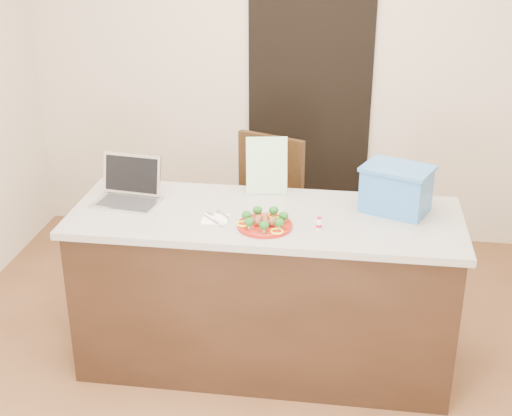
# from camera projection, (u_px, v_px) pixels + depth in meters

# --- Properties ---
(ground) EXTENTS (4.00, 4.00, 0.00)m
(ground) POSITION_uv_depth(u_px,v_px,m) (258.00, 386.00, 3.89)
(ground) COLOR brown
(ground) RESTS_ON ground
(room_shell) EXTENTS (4.00, 4.00, 4.00)m
(room_shell) POSITION_uv_depth(u_px,v_px,m) (259.00, 96.00, 3.24)
(room_shell) COLOR white
(room_shell) RESTS_ON ground
(doorway) EXTENTS (0.90, 0.02, 2.00)m
(doorway) POSITION_uv_depth(u_px,v_px,m) (309.00, 110.00, 5.27)
(doorway) COLOR black
(doorway) RESTS_ON ground
(island) EXTENTS (2.06, 0.76, 0.92)m
(island) POSITION_uv_depth(u_px,v_px,m) (265.00, 290.00, 3.93)
(island) COLOR black
(island) RESTS_ON ground
(plate) EXTENTS (0.28, 0.28, 0.02)m
(plate) POSITION_uv_depth(u_px,v_px,m) (265.00, 225.00, 3.59)
(plate) COLOR maroon
(plate) RESTS_ON island
(meatballs) EXTENTS (0.11, 0.11, 0.04)m
(meatballs) POSITION_uv_depth(u_px,v_px,m) (264.00, 221.00, 3.58)
(meatballs) COLOR brown
(meatballs) RESTS_ON plate
(broccoli) EXTENTS (0.24, 0.23, 0.04)m
(broccoli) POSITION_uv_depth(u_px,v_px,m) (265.00, 217.00, 3.57)
(broccoli) COLOR #124413
(broccoli) RESTS_ON plate
(pepper_rings) EXTENTS (0.25, 0.25, 0.01)m
(pepper_rings) POSITION_uv_depth(u_px,v_px,m) (265.00, 223.00, 3.59)
(pepper_rings) COLOR yellow
(pepper_rings) RESTS_ON plate
(napkin) EXTENTS (0.14, 0.14, 0.01)m
(napkin) POSITION_uv_depth(u_px,v_px,m) (215.00, 219.00, 3.68)
(napkin) COLOR white
(napkin) RESTS_ON island
(fork) EXTENTS (0.10, 0.16, 0.00)m
(fork) POSITION_uv_depth(u_px,v_px,m) (212.00, 217.00, 3.69)
(fork) COLOR silver
(fork) RESTS_ON napkin
(knife) EXTENTS (0.09, 0.19, 0.01)m
(knife) POSITION_uv_depth(u_px,v_px,m) (220.00, 220.00, 3.66)
(knife) COLOR silver
(knife) RESTS_ON napkin
(yogurt_bottle) EXTENTS (0.03, 0.03, 0.07)m
(yogurt_bottle) POSITION_uv_depth(u_px,v_px,m) (319.00, 224.00, 3.56)
(yogurt_bottle) COLOR silver
(yogurt_bottle) RESTS_ON island
(laptop) EXTENTS (0.37, 0.31, 0.24)m
(laptop) POSITION_uv_depth(u_px,v_px,m) (129.00, 189.00, 3.89)
(laptop) COLOR silver
(laptop) RESTS_ON island
(leaflet) EXTENTS (0.23, 0.09, 0.32)m
(leaflet) POSITION_uv_depth(u_px,v_px,m) (267.00, 166.00, 3.94)
(leaflet) COLOR white
(leaflet) RESTS_ON island
(blue_box) EXTENTS (0.42, 0.36, 0.25)m
(blue_box) POSITION_uv_depth(u_px,v_px,m) (396.00, 189.00, 3.73)
(blue_box) COLOR #2E66A8
(blue_box) RESTS_ON island
(chair) EXTENTS (0.61, 0.63, 1.06)m
(chair) POSITION_uv_depth(u_px,v_px,m) (268.00, 208.00, 4.60)
(chair) COLOR #372210
(chair) RESTS_ON ground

